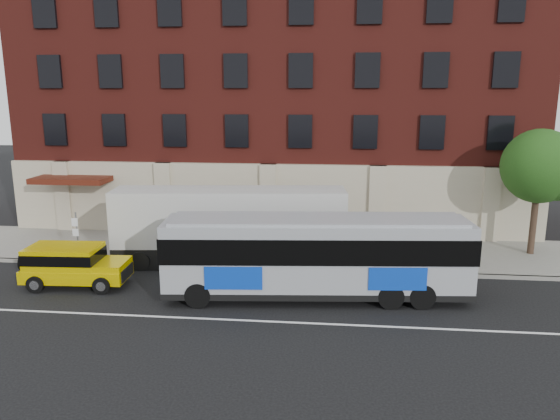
# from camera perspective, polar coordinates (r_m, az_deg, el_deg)

# --- Properties ---
(ground) EXTENTS (120.00, 120.00, 0.00)m
(ground) POSITION_cam_1_polar(r_m,az_deg,el_deg) (19.11, -5.70, -12.35)
(ground) COLOR black
(ground) RESTS_ON ground
(sidewalk) EXTENTS (60.00, 6.00, 0.15)m
(sidewalk) POSITION_cam_1_polar(r_m,az_deg,el_deg) (27.39, -1.96, -4.29)
(sidewalk) COLOR gray
(sidewalk) RESTS_ON ground
(kerb) EXTENTS (60.00, 0.25, 0.15)m
(kerb) POSITION_cam_1_polar(r_m,az_deg,el_deg) (24.56, -2.91, -6.32)
(kerb) COLOR gray
(kerb) RESTS_ON ground
(lane_line) EXTENTS (60.00, 0.12, 0.01)m
(lane_line) POSITION_cam_1_polar(r_m,az_deg,el_deg) (19.55, -5.40, -11.72)
(lane_line) COLOR white
(lane_line) RESTS_ON ground
(building) EXTENTS (30.00, 12.10, 15.00)m
(building) POSITION_cam_1_polar(r_m,az_deg,el_deg) (34.06, -0.23, 11.87)
(building) COLOR maroon
(building) RESTS_ON sidewalk
(sign_pole) EXTENTS (0.30, 0.20, 2.50)m
(sign_pole) POSITION_cam_1_polar(r_m,az_deg,el_deg) (26.90, -21.11, -2.43)
(sign_pole) COLOR slate
(sign_pole) RESTS_ON ground
(street_tree) EXTENTS (3.60, 3.60, 6.20)m
(street_tree) POSITION_cam_1_polar(r_m,az_deg,el_deg) (28.47, 26.30, 3.99)
(street_tree) COLOR #35251A
(street_tree) RESTS_ON sidewalk
(city_bus) EXTENTS (12.14, 3.59, 3.28)m
(city_bus) POSITION_cam_1_polar(r_m,az_deg,el_deg) (20.92, 3.98, -4.75)
(city_bus) COLOR #9DA1A7
(city_bus) RESTS_ON ground
(yellow_suv) EXTENTS (4.60, 2.17, 1.74)m
(yellow_suv) POSITION_cam_1_polar(r_m,az_deg,el_deg) (24.01, -21.61, -5.36)
(yellow_suv) COLOR #CEB200
(yellow_suv) RESTS_ON ground
(shipping_container) EXTENTS (11.01, 3.29, 3.61)m
(shipping_container) POSITION_cam_1_polar(r_m,az_deg,el_deg) (25.09, -5.43, -1.87)
(shipping_container) COLOR black
(shipping_container) RESTS_ON ground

